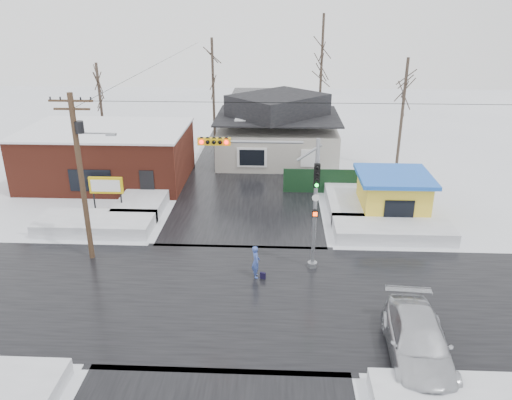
{
  "coord_description": "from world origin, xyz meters",
  "views": [
    {
      "loc": [
        2.11,
        -20.24,
        13.19
      ],
      "look_at": [
        0.93,
        4.93,
        3.0
      ],
      "focal_mm": 35.0,
      "sensor_mm": 36.0,
      "label": 1
    }
  ],
  "objects_px": {
    "kiosk": "(392,195)",
    "car": "(418,342)",
    "pedestrian": "(256,262)",
    "utility_pole": "(82,169)",
    "marquee_sign": "(106,186)",
    "traffic_signal": "(284,187)"
  },
  "relations": [
    {
      "from": "kiosk",
      "to": "utility_pole",
      "type": "bearing_deg",
      "value": -159.56
    },
    {
      "from": "pedestrian",
      "to": "traffic_signal",
      "type": "bearing_deg",
      "value": -63.86
    },
    {
      "from": "utility_pole",
      "to": "marquee_sign",
      "type": "height_order",
      "value": "utility_pole"
    },
    {
      "from": "traffic_signal",
      "to": "marquee_sign",
      "type": "distance_m",
      "value": 13.42
    },
    {
      "from": "marquee_sign",
      "to": "kiosk",
      "type": "relative_size",
      "value": 0.55
    },
    {
      "from": "utility_pole",
      "to": "kiosk",
      "type": "height_order",
      "value": "utility_pole"
    },
    {
      "from": "marquee_sign",
      "to": "kiosk",
      "type": "bearing_deg",
      "value": 1.55
    },
    {
      "from": "traffic_signal",
      "to": "utility_pole",
      "type": "xyz_separation_m",
      "value": [
        -10.36,
        0.53,
        0.57
      ]
    },
    {
      "from": "traffic_signal",
      "to": "kiosk",
      "type": "height_order",
      "value": "traffic_signal"
    },
    {
      "from": "marquee_sign",
      "to": "car",
      "type": "relative_size",
      "value": 0.45
    },
    {
      "from": "utility_pole",
      "to": "kiosk",
      "type": "distance_m",
      "value": 18.95
    },
    {
      "from": "utility_pole",
      "to": "kiosk",
      "type": "bearing_deg",
      "value": 20.44
    },
    {
      "from": "marquee_sign",
      "to": "kiosk",
      "type": "height_order",
      "value": "kiosk"
    },
    {
      "from": "pedestrian",
      "to": "car",
      "type": "relative_size",
      "value": 0.3
    },
    {
      "from": "utility_pole",
      "to": "kiosk",
      "type": "relative_size",
      "value": 1.96
    },
    {
      "from": "utility_pole",
      "to": "marquee_sign",
      "type": "bearing_deg",
      "value": 100.13
    },
    {
      "from": "kiosk",
      "to": "car",
      "type": "distance_m",
      "value": 14.24
    },
    {
      "from": "kiosk",
      "to": "car",
      "type": "bearing_deg",
      "value": -97.48
    },
    {
      "from": "kiosk",
      "to": "pedestrian",
      "type": "relative_size",
      "value": 2.67
    },
    {
      "from": "traffic_signal",
      "to": "marquee_sign",
      "type": "xyz_separation_m",
      "value": [
        -11.43,
        6.53,
        -2.62
      ]
    },
    {
      "from": "marquee_sign",
      "to": "kiosk",
      "type": "xyz_separation_m",
      "value": [
        18.5,
        0.5,
        -0.46
      ]
    },
    {
      "from": "utility_pole",
      "to": "marquee_sign",
      "type": "distance_m",
      "value": 6.87
    }
  ]
}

